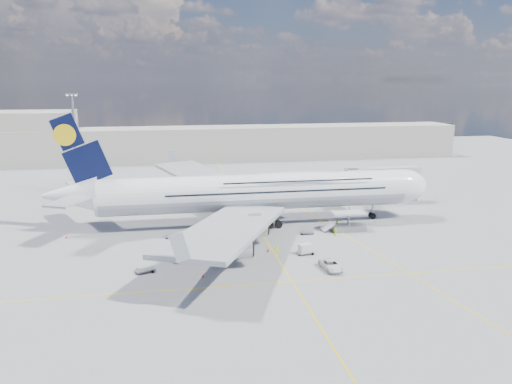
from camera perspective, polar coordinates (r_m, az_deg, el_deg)
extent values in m
plane|color=gray|center=(92.34, 1.10, -5.44)|extent=(300.00, 300.00, 0.00)
cube|color=#E2BC0B|center=(92.34, 1.10, -5.44)|extent=(0.25, 220.00, 0.01)
cube|color=#E2BC0B|center=(74.05, 4.13, -10.18)|extent=(120.00, 0.25, 0.01)
cube|color=#E2BC0B|center=(104.98, 7.56, -3.30)|extent=(14.16, 99.06, 0.01)
cylinder|color=white|center=(100.02, 0.01, 0.03)|extent=(62.00, 7.20, 7.20)
cylinder|color=#9EA0A5|center=(100.05, 0.01, -0.06)|extent=(60.76, 7.13, 7.13)
ellipsoid|color=white|center=(101.28, 4.47, 1.29)|extent=(36.00, 6.84, 3.76)
ellipsoid|color=white|center=(109.64, 16.17, 0.65)|extent=(11.52, 7.20, 7.20)
ellipsoid|color=black|center=(110.98, 17.69, 1.01)|extent=(3.84, 4.16, 1.44)
cone|color=white|center=(100.09, -20.43, -0.31)|extent=(10.00, 6.84, 6.84)
cube|color=black|center=(98.25, -19.68, 4.74)|extent=(11.02, 0.46, 14.61)
cylinder|color=yellow|center=(98.34, -21.00, 6.12)|extent=(4.00, 0.60, 4.00)
cube|color=#999EA3|center=(118.71, -5.49, 1.40)|extent=(25.49, 39.15, 3.35)
cube|color=#999EA3|center=(80.04, -3.14, -4.13)|extent=(25.49, 39.15, 3.35)
cylinder|color=#B7BABF|center=(112.43, -2.61, -0.44)|extent=(5.20, 3.50, 3.50)
cylinder|color=#B7BABF|center=(122.16, -5.35, 0.58)|extent=(5.20, 3.50, 3.50)
cylinder|color=#B7BABF|center=(88.52, -0.49, -4.07)|extent=(5.20, 3.50, 3.50)
cylinder|color=#B7BABF|center=(78.01, -2.48, -6.43)|extent=(5.20, 3.50, 3.50)
cylinder|color=gray|center=(108.19, 13.17, -1.84)|extent=(0.44, 0.44, 3.80)
cylinder|color=black|center=(108.58, 13.12, -2.63)|extent=(1.30, 0.90, 1.30)
cylinder|color=gray|center=(101.13, 0.01, -2.52)|extent=(0.56, 0.56, 3.80)
cylinder|color=black|center=(104.55, -0.30, -2.83)|extent=(1.50, 0.90, 1.50)
cube|color=#B7B7BC|center=(114.87, 11.62, 1.58)|extent=(3.00, 10.00, 2.60)
cube|color=#B7B7BC|center=(122.49, 14.25, 2.13)|extent=(18.00, 3.00, 2.60)
cylinder|color=gray|center=(119.04, 11.91, 0.21)|extent=(0.80, 0.80, 7.10)
cylinder|color=black|center=(119.73, 11.85, -1.24)|extent=(0.90, 0.80, 0.90)
cylinder|color=gray|center=(126.63, 17.47, 0.64)|extent=(1.00, 1.00, 7.10)
cube|color=gray|center=(127.29, 17.37, -0.75)|extent=(2.00, 2.00, 0.80)
cylinder|color=#B7B7BC|center=(111.41, 12.33, 1.21)|extent=(3.60, 3.60, 2.80)
cube|color=silver|center=(98.56, 10.53, -2.36)|extent=(6.50, 3.20, 0.35)
cube|color=gray|center=(99.36, 10.46, -4.00)|extent=(6.50, 3.20, 1.10)
cube|color=gray|center=(98.94, 10.49, -3.17)|extent=(0.22, 1.99, 3.00)
cylinder|color=black|center=(97.47, 9.26, -4.41)|extent=(0.70, 0.30, 0.70)
cube|color=silver|center=(97.87, 8.16, -3.90)|extent=(2.16, 2.60, 1.60)
cylinder|color=gray|center=(134.06, -19.91, 4.99)|extent=(0.70, 0.70, 25.00)
cube|color=gray|center=(133.11, -20.33, 10.41)|extent=(3.00, 0.40, 0.60)
cube|color=#B2AD9E|center=(183.29, -4.66, 5.54)|extent=(180.00, 16.00, 12.00)
cube|color=#B2AD9E|center=(194.47, -25.93, 5.61)|extent=(40.00, 22.00, 18.00)
cube|color=#193814|center=(234.47, 4.11, 6.62)|extent=(160.00, 6.00, 8.00)
cube|color=gray|center=(79.03, -12.59, -8.69)|extent=(3.34, 2.60, 0.18)
cylinder|color=black|center=(78.60, -13.47, -8.95)|extent=(0.43, 0.18, 0.43)
cylinder|color=black|center=(79.57, -11.70, -8.59)|extent=(0.43, 0.18, 0.43)
cube|color=gray|center=(85.56, -3.97, -6.75)|extent=(2.74, 1.72, 0.15)
cylinder|color=black|center=(85.03, -4.63, -6.97)|extent=(0.38, 0.15, 0.38)
cylinder|color=black|center=(86.19, -3.32, -6.67)|extent=(0.38, 0.15, 0.38)
cube|color=silver|center=(85.34, -3.98, -6.32)|extent=(2.05, 1.54, 1.28)
cube|color=gray|center=(83.04, -2.17, -7.31)|extent=(3.28, 2.24, 0.18)
cylinder|color=black|center=(82.38, -2.94, -7.58)|extent=(0.44, 0.18, 0.44)
cylinder|color=black|center=(83.80, -1.41, -7.21)|extent=(0.44, 0.18, 0.44)
cube|color=gray|center=(94.35, -9.52, -5.02)|extent=(2.84, 1.66, 0.16)
cylinder|color=black|center=(93.87, -10.18, -5.21)|extent=(0.40, 0.16, 0.40)
cylinder|color=black|center=(94.91, -8.86, -4.96)|extent=(0.40, 0.16, 0.40)
cube|color=gray|center=(85.01, 5.64, -6.89)|extent=(3.13, 2.16, 0.17)
cylinder|color=black|center=(84.24, 4.99, -7.15)|extent=(0.42, 0.17, 0.42)
cylinder|color=black|center=(85.87, 6.27, -6.79)|extent=(0.42, 0.17, 0.42)
cube|color=silver|center=(84.76, 5.65, -6.41)|extent=(2.37, 1.89, 1.43)
cube|color=gray|center=(95.92, 5.79, -4.60)|extent=(2.87, 1.74, 0.16)
cylinder|color=black|center=(95.18, 5.25, -4.81)|extent=(0.40, 0.16, 0.40)
cylinder|color=black|center=(96.75, 6.33, -4.54)|extent=(0.40, 0.16, 0.40)
cube|color=silver|center=(85.91, -6.75, -6.45)|extent=(3.03, 1.94, 1.30)
cube|color=black|center=(85.65, -6.77, -5.94)|extent=(1.26, 1.41, 0.50)
cylinder|color=black|center=(85.47, -7.40, -6.84)|extent=(0.64, 0.25, 0.64)
cylinder|color=black|center=(86.61, -6.10, -6.54)|extent=(0.64, 0.25, 0.64)
cube|color=gray|center=(116.25, -4.11, -1.07)|extent=(7.64, 3.53, 2.27)
cube|color=silver|center=(115.68, -4.52, -0.04)|extent=(5.73, 3.43, 2.50)
cube|color=silver|center=(116.33, -2.73, -0.52)|extent=(2.32, 2.82, 1.82)
cube|color=black|center=(116.38, -2.34, -0.40)|extent=(0.42, 2.28, 1.02)
cylinder|color=black|center=(115.39, -2.80, -1.42)|extent=(1.25, 0.40, 1.25)
cylinder|color=black|center=(117.42, -5.39, -1.21)|extent=(1.25, 0.40, 1.25)
cube|color=#FF430D|center=(115.86, -4.51, -0.43)|extent=(5.80, 3.49, 0.57)
cube|color=gray|center=(127.38, -7.61, -0.05)|extent=(6.00, 3.41, 1.74)
cube|color=silver|center=(127.01, -7.91, 0.67)|extent=(4.59, 3.14, 1.92)
cube|color=silver|center=(127.32, -6.65, 0.34)|extent=(2.01, 2.33, 1.39)
cube|color=black|center=(127.32, -6.37, 0.42)|extent=(0.55, 1.72, 0.78)
cylinder|color=black|center=(126.58, -6.72, -0.28)|extent=(0.96, 0.31, 0.96)
cylinder|color=black|center=(128.39, -8.48, -0.15)|extent=(0.96, 0.31, 0.96)
imported|color=silver|center=(78.79, 8.58, -8.28)|extent=(2.88, 5.47, 1.47)
imported|color=#DFF619|center=(111.11, 10.60, -2.05)|extent=(0.73, 0.74, 1.72)
imported|color=#A5FD1A|center=(99.45, 9.27, -3.73)|extent=(1.07, 0.97, 1.80)
imported|color=#B5E017|center=(81.46, -9.45, -7.49)|extent=(0.54, 1.07, 1.75)
imported|color=#93E117|center=(95.41, 9.05, -4.52)|extent=(0.83, 0.89, 1.53)
imported|color=#D4FA1A|center=(83.65, 2.40, -6.73)|extent=(1.35, 0.97, 1.89)
cone|color=#FF430D|center=(115.12, 13.25, -1.95)|extent=(0.46, 0.46, 0.59)
cube|color=#FF430D|center=(115.19, 13.24, -2.08)|extent=(0.40, 0.40, 0.03)
cone|color=#FF430D|center=(117.32, -5.15, -1.40)|extent=(0.39, 0.39, 0.50)
cube|color=#FF430D|center=(117.38, -5.14, -1.52)|extent=(0.34, 0.34, 0.03)
cone|color=#FF430D|center=(129.25, -10.37, -0.24)|extent=(0.41, 0.41, 0.52)
cube|color=#FF430D|center=(129.30, -10.37, -0.34)|extent=(0.35, 0.35, 0.03)
cone|color=#FF430D|center=(85.89, 1.38, -6.64)|extent=(0.48, 0.48, 0.62)
cube|color=#FF430D|center=(85.99, 1.38, -6.82)|extent=(0.42, 0.42, 0.03)
cone|color=#FF430D|center=(75.57, -6.09, -9.50)|extent=(0.46, 0.46, 0.58)
cube|color=#FF430D|center=(75.67, -6.08, -9.69)|extent=(0.40, 0.40, 0.03)
cone|color=#FF430D|center=(99.38, -20.87, -4.82)|extent=(0.39, 0.39, 0.50)
cube|color=#FF430D|center=(99.45, -20.86, -4.95)|extent=(0.34, 0.34, 0.03)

